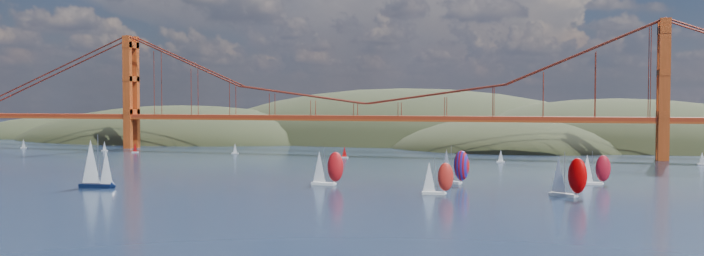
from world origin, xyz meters
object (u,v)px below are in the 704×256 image
at_px(racer_3, 595,169).
at_px(racer_rwb, 453,166).
at_px(racer_0, 327,167).
at_px(racer_2, 567,176).
at_px(racer_1, 437,177).
at_px(sloop_navy, 95,164).

relative_size(racer_3, racer_rwb, 0.87).
xyz_separation_m(racer_0, racer_2, (62.52, -5.13, 0.18)).
bearing_deg(racer_2, racer_rwb, 176.82).
distance_m(racer_2, racer_rwb, 35.15).
bearing_deg(racer_1, racer_2, -0.18).
height_order(racer_0, racer_rwb, racer_rwb).
height_order(racer_1, racer_rwb, racer_rwb).
relative_size(racer_0, racer_rwb, 0.98).
bearing_deg(racer_3, sloop_navy, -166.15).
xyz_separation_m(racer_1, racer_3, (38.00, 32.37, 0.15)).
bearing_deg(sloop_navy, racer_3, 11.45).
bearing_deg(racer_2, racer_0, -156.40).
relative_size(racer_1, racer_rwb, 0.84).
relative_size(racer_1, racer_2, 0.83).
bearing_deg(racer_1, racer_rwb, 79.57).
bearing_deg(racer_0, racer_1, -16.13).
xyz_separation_m(racer_1, racer_2, (30.60, 4.69, 0.89)).
distance_m(racer_3, racer_rwb, 38.53).
height_order(racer_0, racer_2, racer_2).
distance_m(sloop_navy, racer_rwb, 96.49).
xyz_separation_m(sloop_navy, racer_2, (119.45, 17.77, -1.14)).
bearing_deg(racer_3, racer_0, -167.99).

